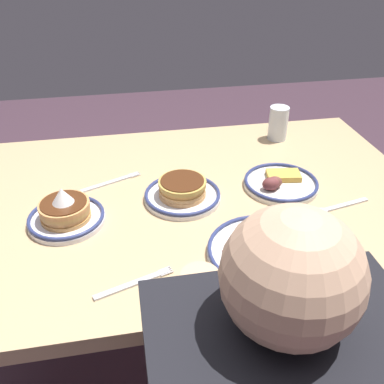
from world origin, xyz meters
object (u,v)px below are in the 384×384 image
(plate_near_main, at_px, (182,192))
(fork_near, at_px, (112,182))
(fork_far, at_px, (135,283))
(tea_spoon, at_px, (334,208))
(plate_far_companion, at_px, (264,251))
(drinking_glass, at_px, (278,125))
(plate_center_pancakes, at_px, (66,213))
(plate_far_side, at_px, (280,182))

(plate_near_main, xyz_separation_m, fork_near, (0.20, -0.13, -0.02))
(fork_near, height_order, fork_far, same)
(plate_near_main, bearing_deg, tea_spoon, 162.95)
(plate_near_main, relative_size, plate_far_companion, 0.80)
(plate_near_main, height_order, fork_near, plate_near_main)
(plate_near_main, relative_size, fork_near, 1.19)
(plate_far_companion, xyz_separation_m, drinking_glass, (-0.26, -0.62, 0.04))
(plate_far_companion, bearing_deg, tea_spoon, -149.44)
(plate_center_pancakes, height_order, plate_far_side, plate_center_pancakes)
(tea_spoon, bearing_deg, plate_far_side, -52.24)
(plate_far_side, relative_size, fork_near, 1.20)
(plate_near_main, xyz_separation_m, fork_far, (0.16, 0.32, -0.02))
(plate_far_side, distance_m, drinking_glass, 0.34)
(plate_far_companion, height_order, fork_near, plate_far_companion)
(plate_center_pancakes, bearing_deg, plate_far_companion, 154.94)
(drinking_glass, relative_size, fork_near, 0.66)
(plate_far_companion, height_order, tea_spoon, plate_far_companion)
(drinking_glass, bearing_deg, fork_near, 18.81)
(plate_center_pancakes, bearing_deg, plate_far_side, -173.70)
(plate_far_side, relative_size, fork_far, 1.23)
(plate_far_companion, relative_size, fork_far, 1.51)
(fork_near, bearing_deg, plate_far_side, 167.31)
(fork_far, height_order, tea_spoon, tea_spoon)
(fork_near, xyz_separation_m, tea_spoon, (-0.62, 0.26, 0.00))
(drinking_glass, bearing_deg, plate_far_companion, 67.48)
(fork_far, bearing_deg, drinking_glass, -130.97)
(plate_far_companion, relative_size, drinking_glass, 2.25)
(plate_center_pancakes, height_order, plate_far_companion, plate_center_pancakes)
(plate_near_main, distance_m, fork_near, 0.24)
(fork_near, distance_m, tea_spoon, 0.67)
(plate_far_companion, xyz_separation_m, plate_far_side, (-0.15, -0.30, 0.00))
(fork_far, bearing_deg, plate_far_companion, -172.45)
(fork_near, height_order, tea_spoon, tea_spoon)
(plate_center_pancakes, xyz_separation_m, fork_near, (-0.12, -0.18, -0.03))
(plate_near_main, distance_m, fork_far, 0.36)
(plate_near_main, distance_m, plate_far_side, 0.30)
(drinking_glass, relative_size, fork_far, 0.67)
(fork_far, xyz_separation_m, tea_spoon, (-0.58, -0.19, 0.00))
(fork_near, bearing_deg, plate_near_main, 147.47)
(plate_far_side, relative_size, drinking_glass, 1.83)
(plate_far_companion, bearing_deg, plate_far_side, -116.72)
(plate_far_side, bearing_deg, plate_far_companion, 63.28)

